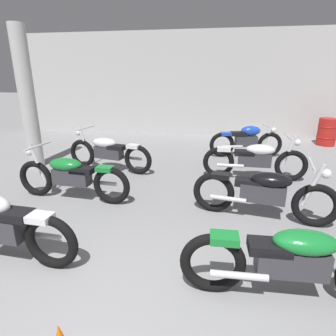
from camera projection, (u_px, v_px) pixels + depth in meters
back_wall at (198, 84)px, 10.17m from camera, size 13.23×0.24×3.60m
support_pillar at (27, 100)px, 6.53m from camera, size 0.36×0.36×3.20m
motorcycle_left_row_0 at (0, 226)px, 3.35m from camera, size 1.97×0.48×0.88m
motorcycle_left_row_1 at (71, 176)px, 5.03m from camera, size 2.17×0.68×0.97m
motorcycle_left_row_2 at (108, 151)px, 6.59m from camera, size 2.15×0.71×0.97m
motorcycle_right_row_0 at (293, 260)px, 2.75m from camera, size 2.17×0.68×0.97m
motorcycle_right_row_1 at (264, 192)px, 4.34m from camera, size 2.16×0.68×0.97m
motorcycle_right_row_2 at (255, 159)px, 6.02m from camera, size 2.17×0.68×0.97m
motorcycle_right_row_3 at (246, 140)px, 7.68m from camera, size 1.95×0.63×0.88m
oil_drum at (327, 132)px, 8.96m from camera, size 0.59×0.59×0.85m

